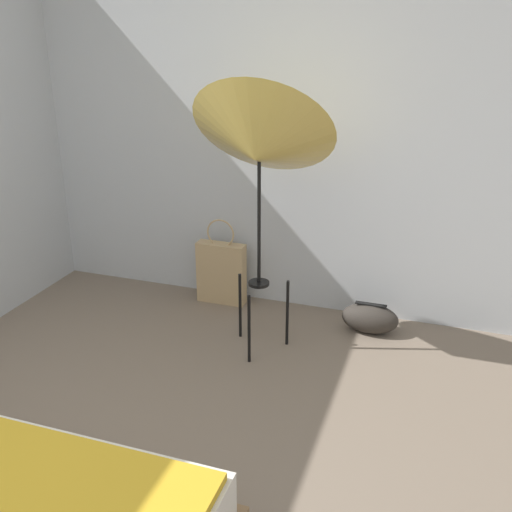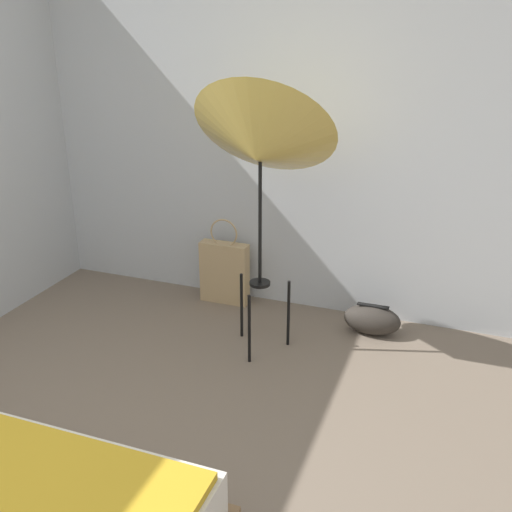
{
  "view_description": "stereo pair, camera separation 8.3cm",
  "coord_description": "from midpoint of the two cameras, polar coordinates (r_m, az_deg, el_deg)",
  "views": [
    {
      "loc": [
        1.59,
        -1.48,
        2.02
      ],
      "look_at": [
        0.55,
        1.55,
        0.74
      ],
      "focal_mm": 42.0,
      "sensor_mm": 36.0,
      "label": 1
    },
    {
      "loc": [
        1.67,
        -1.45,
        2.02
      ],
      "look_at": [
        0.55,
        1.55,
        0.74
      ],
      "focal_mm": 42.0,
      "sensor_mm": 36.0,
      "label": 2
    }
  ],
  "objects": [
    {
      "name": "wall_back",
      "position": [
        4.35,
        -2.0,
        12.27
      ],
      "size": [
        8.0,
        0.05,
        2.6
      ],
      "color": "#B7BCC1",
      "rests_on": "ground_plane"
    },
    {
      "name": "tote_bag",
      "position": [
        4.49,
        -2.49,
        -1.5
      ],
      "size": [
        0.37,
        0.11,
        0.66
      ],
      "color": "tan",
      "rests_on": "ground_plane"
    },
    {
      "name": "photo_umbrella",
      "position": [
        3.5,
        1.1,
        10.53
      ],
      "size": [
        0.86,
        0.76,
        1.73
      ],
      "color": "black",
      "rests_on": "ground_plane"
    },
    {
      "name": "duffel_bag",
      "position": [
        4.18,
        11.56,
        -5.96
      ],
      "size": [
        0.39,
        0.21,
        0.21
      ],
      "color": "#332D28",
      "rests_on": "ground_plane"
    }
  ]
}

